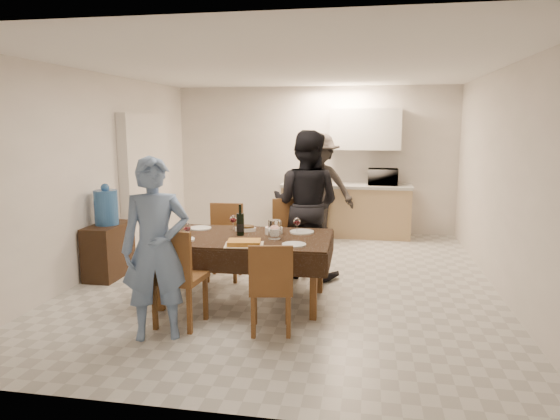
# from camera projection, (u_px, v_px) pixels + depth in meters

# --- Properties ---
(floor) EXTENTS (5.00, 6.00, 0.02)m
(floor) POSITION_uv_depth(u_px,v_px,m) (287.00, 279.00, 6.32)
(floor) COLOR beige
(floor) RESTS_ON ground
(ceiling) EXTENTS (5.00, 6.00, 0.02)m
(ceiling) POSITION_uv_depth(u_px,v_px,m) (288.00, 68.00, 5.87)
(ceiling) COLOR white
(ceiling) RESTS_ON wall_back
(wall_back) EXTENTS (5.00, 0.02, 2.60)m
(wall_back) POSITION_uv_depth(u_px,v_px,m) (314.00, 160.00, 9.00)
(wall_back) COLOR beige
(wall_back) RESTS_ON floor
(wall_front) EXTENTS (5.00, 0.02, 2.60)m
(wall_front) POSITION_uv_depth(u_px,v_px,m) (212.00, 227.00, 3.18)
(wall_front) COLOR beige
(wall_front) RESTS_ON floor
(wall_left) EXTENTS (0.02, 6.00, 2.60)m
(wall_left) POSITION_uv_depth(u_px,v_px,m) (99.00, 174.00, 6.52)
(wall_left) COLOR beige
(wall_left) RESTS_ON floor
(wall_right) EXTENTS (0.02, 6.00, 2.60)m
(wall_right) POSITION_uv_depth(u_px,v_px,m) (504.00, 181.00, 5.66)
(wall_right) COLOR beige
(wall_right) RESTS_ON floor
(stub_partition) EXTENTS (0.15, 1.40, 2.10)m
(stub_partition) POSITION_uv_depth(u_px,v_px,m) (146.00, 182.00, 7.72)
(stub_partition) COLOR silver
(stub_partition) RESTS_ON floor
(kitchen_base_cabinet) EXTENTS (2.20, 0.60, 0.86)m
(kitchen_base_cabinet) POSITION_uv_depth(u_px,v_px,m) (346.00, 211.00, 8.74)
(kitchen_base_cabinet) COLOR tan
(kitchen_base_cabinet) RESTS_ON floor
(kitchen_worktop) EXTENTS (2.24, 0.64, 0.05)m
(kitchen_worktop) POSITION_uv_depth(u_px,v_px,m) (346.00, 186.00, 8.66)
(kitchen_worktop) COLOR #B0B1AC
(kitchen_worktop) RESTS_ON kitchen_base_cabinet
(upper_cabinet) EXTENTS (1.20, 0.34, 0.70)m
(upper_cabinet) POSITION_uv_depth(u_px,v_px,m) (365.00, 129.00, 8.58)
(upper_cabinet) COLOR white
(upper_cabinet) RESTS_ON wall_back
(dining_table) EXTENTS (1.90, 1.13, 0.74)m
(dining_table) POSITION_uv_depth(u_px,v_px,m) (244.00, 239.00, 5.44)
(dining_table) COLOR black
(dining_table) RESTS_ON floor
(chair_near_left) EXTENTS (0.49, 0.49, 0.53)m
(chair_near_left) POSITION_uv_depth(u_px,v_px,m) (176.00, 268.00, 4.72)
(chair_near_left) COLOR brown
(chair_near_left) RESTS_ON floor
(chair_near_right) EXTENTS (0.47, 0.47, 0.47)m
(chair_near_right) POSITION_uv_depth(u_px,v_px,m) (269.00, 279.00, 4.58)
(chair_near_right) COLOR brown
(chair_near_right) RESTS_ON floor
(chair_far_left) EXTENTS (0.46, 0.46, 0.51)m
(chair_far_left) POSITION_uv_depth(u_px,v_px,m) (222.00, 236.00, 6.18)
(chair_far_left) COLOR brown
(chair_far_left) RESTS_ON floor
(chair_far_right) EXTENTS (0.61, 0.62, 0.55)m
(chair_far_right) POSITION_uv_depth(u_px,v_px,m) (293.00, 235.00, 6.01)
(chair_far_right) COLOR brown
(chair_far_right) RESTS_ON floor
(console) EXTENTS (0.37, 0.74, 0.68)m
(console) POSITION_uv_depth(u_px,v_px,m) (109.00, 251.00, 6.39)
(console) COLOR black
(console) RESTS_ON floor
(water_jug) EXTENTS (0.29, 0.29, 0.44)m
(water_jug) POSITION_uv_depth(u_px,v_px,m) (106.00, 207.00, 6.30)
(water_jug) COLOR #356BAE
(water_jug) RESTS_ON console
(wine_bottle) EXTENTS (0.08, 0.08, 0.34)m
(wine_bottle) POSITION_uv_depth(u_px,v_px,m) (240.00, 220.00, 5.46)
(wine_bottle) COLOR black
(wine_bottle) RESTS_ON dining_table
(water_pitcher) EXTENTS (0.13, 0.13, 0.20)m
(water_pitcher) POSITION_uv_depth(u_px,v_px,m) (274.00, 229.00, 5.31)
(water_pitcher) COLOR white
(water_pitcher) RESTS_ON dining_table
(savoury_tart) EXTENTS (0.43, 0.35, 0.05)m
(savoury_tart) POSITION_uv_depth(u_px,v_px,m) (244.00, 243.00, 5.04)
(savoury_tart) COLOR gold
(savoury_tart) RESTS_ON dining_table
(salad_bowl) EXTENTS (0.20, 0.20, 0.08)m
(salad_bowl) POSITION_uv_depth(u_px,v_px,m) (274.00, 230.00, 5.55)
(salad_bowl) COLOR white
(salad_bowl) RESTS_ON dining_table
(mushroom_dish) EXTENTS (0.22, 0.22, 0.04)m
(mushroom_dish) POSITION_uv_depth(u_px,v_px,m) (245.00, 229.00, 5.71)
(mushroom_dish) COLOR white
(mushroom_dish) RESTS_ON dining_table
(wine_glass_a) EXTENTS (0.08, 0.08, 0.18)m
(wine_glass_a) POSITION_uv_depth(u_px,v_px,m) (187.00, 231.00, 5.27)
(wine_glass_a) COLOR white
(wine_glass_a) RESTS_ON dining_table
(wine_glass_b) EXTENTS (0.08, 0.08, 0.18)m
(wine_glass_b) POSITION_uv_depth(u_px,v_px,m) (297.00, 225.00, 5.57)
(wine_glass_b) COLOR white
(wine_glass_b) RESTS_ON dining_table
(wine_glass_c) EXTENTS (0.08, 0.08, 0.18)m
(wine_glass_c) POSITION_uv_depth(u_px,v_px,m) (233.00, 222.00, 5.74)
(wine_glass_c) COLOR white
(wine_glass_c) RESTS_ON dining_table
(plate_near_left) EXTENTS (0.28, 0.28, 0.02)m
(plate_near_left) POSITION_uv_depth(u_px,v_px,m) (181.00, 240.00, 5.24)
(plate_near_left) COLOR white
(plate_near_left) RESTS_ON dining_table
(plate_near_right) EXTENTS (0.25, 0.25, 0.01)m
(plate_near_right) POSITION_uv_depth(u_px,v_px,m) (294.00, 244.00, 5.04)
(plate_near_right) COLOR white
(plate_near_right) RESTS_ON dining_table
(plate_far_left) EXTENTS (0.26, 0.26, 0.01)m
(plate_far_left) POSITION_uv_depth(u_px,v_px,m) (200.00, 228.00, 5.83)
(plate_far_left) COLOR white
(plate_far_left) RESTS_ON dining_table
(plate_far_right) EXTENTS (0.27, 0.27, 0.02)m
(plate_far_right) POSITION_uv_depth(u_px,v_px,m) (302.00, 232.00, 5.62)
(plate_far_right) COLOR white
(plate_far_right) RESTS_ON dining_table
(microwave) EXTENTS (0.50, 0.34, 0.28)m
(microwave) POSITION_uv_depth(u_px,v_px,m) (383.00, 177.00, 8.53)
(microwave) COLOR white
(microwave) RESTS_ON kitchen_worktop
(person_near) EXTENTS (0.71, 0.59, 1.67)m
(person_near) POSITION_uv_depth(u_px,v_px,m) (156.00, 249.00, 4.49)
(person_near) COLOR #6685B3
(person_near) RESTS_ON floor
(person_far) EXTENTS (1.04, 0.89, 1.87)m
(person_far) POSITION_uv_depth(u_px,v_px,m) (306.00, 205.00, 6.32)
(person_far) COLOR black
(person_far) RESTS_ON floor
(person_kitchen) EXTENTS (1.16, 0.67, 1.79)m
(person_kitchen) POSITION_uv_depth(u_px,v_px,m) (319.00, 188.00, 8.30)
(person_kitchen) COLOR black
(person_kitchen) RESTS_ON floor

